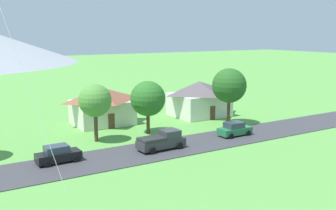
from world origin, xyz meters
name	(u,v)px	position (x,y,z in m)	size (l,w,h in m)	color
road_strip	(76,164)	(0.00, 25.78, 0.04)	(160.00, 6.73, 0.08)	#38383D
house_leftmost	(199,98)	(23.24, 38.11, 2.70)	(8.29, 7.30, 5.22)	silver
house_left_center	(102,105)	(8.63, 40.46, 2.60)	(8.16, 6.75, 5.03)	beige
tree_near_left	(148,99)	(11.61, 32.75, 4.37)	(4.37, 4.37, 6.58)	#4C3823
tree_center	(95,101)	(4.66, 32.51, 4.78)	(3.78, 3.78, 6.70)	#4C3823
tree_right_of_center	(229,86)	(23.29, 31.28, 5.34)	(4.67, 4.67, 7.70)	#4C3823
parked_car_black_west_end	(58,154)	(-1.29, 27.14, 0.87)	(4.25, 2.18, 1.68)	black
parked_car_green_mid_east	(235,129)	(19.89, 26.02, 0.87)	(4.21, 2.10, 1.68)	#237042
pickup_truck_charcoal_west_side	(162,140)	(9.53, 25.72, 1.06)	(5.27, 2.46, 1.99)	#333338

